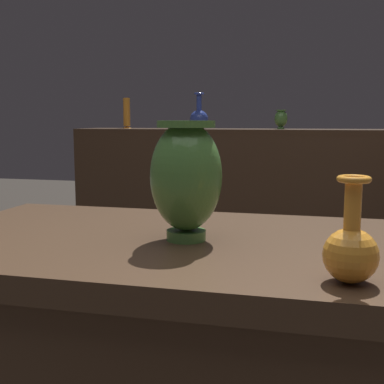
{
  "coord_description": "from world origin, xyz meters",
  "views": [
    {
      "loc": [
        0.24,
        -1.02,
        1.05
      ],
      "look_at": [
        -0.01,
        -0.01,
        0.9
      ],
      "focal_mm": 47.81,
      "sensor_mm": 36.0,
      "label": 1
    }
  ],
  "objects_px": {
    "shelf_vase_center": "(281,119)",
    "shelf_vase_left": "(199,118)",
    "vase_centerpiece": "(186,176)",
    "vase_tall_behind": "(351,249)",
    "shelf_vase_far_left": "(127,114)"
  },
  "relations": [
    {
      "from": "shelf_vase_center",
      "to": "shelf_vase_left",
      "type": "xyz_separation_m",
      "value": [
        -0.52,
        -0.02,
        0.01
      ]
    },
    {
      "from": "vase_centerpiece",
      "to": "vase_tall_behind",
      "type": "distance_m",
      "value": 0.39
    },
    {
      "from": "shelf_vase_center",
      "to": "shelf_vase_left",
      "type": "bearing_deg",
      "value": -178.25
    },
    {
      "from": "shelf_vase_far_left",
      "to": "vase_tall_behind",
      "type": "bearing_deg",
      "value": -61.93
    },
    {
      "from": "shelf_vase_center",
      "to": "shelf_vase_far_left",
      "type": "xyz_separation_m",
      "value": [
        -1.04,
        0.05,
        0.03
      ]
    },
    {
      "from": "shelf_vase_center",
      "to": "shelf_vase_far_left",
      "type": "bearing_deg",
      "value": 177.35
    },
    {
      "from": "shelf_vase_left",
      "to": "shelf_vase_far_left",
      "type": "xyz_separation_m",
      "value": [
        -0.52,
        0.06,
        0.02
      ]
    },
    {
      "from": "vase_centerpiece",
      "to": "shelf_vase_left",
      "type": "bearing_deg",
      "value": 102.63
    },
    {
      "from": "vase_centerpiece",
      "to": "shelf_vase_center",
      "type": "xyz_separation_m",
      "value": [
        0.02,
        2.24,
        0.12
      ]
    },
    {
      "from": "shelf_vase_center",
      "to": "vase_centerpiece",
      "type": "bearing_deg",
      "value": -90.54
    },
    {
      "from": "shelf_vase_left",
      "to": "shelf_vase_center",
      "type": "bearing_deg",
      "value": 1.75
    },
    {
      "from": "vase_tall_behind",
      "to": "shelf_vase_far_left",
      "type": "relative_size",
      "value": 0.81
    },
    {
      "from": "vase_centerpiece",
      "to": "shelf_vase_left",
      "type": "distance_m",
      "value": 2.29
    },
    {
      "from": "vase_centerpiece",
      "to": "vase_tall_behind",
      "type": "height_order",
      "value": "vase_centerpiece"
    },
    {
      "from": "shelf_vase_far_left",
      "to": "shelf_vase_center",
      "type": "bearing_deg",
      "value": -2.65
    }
  ]
}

